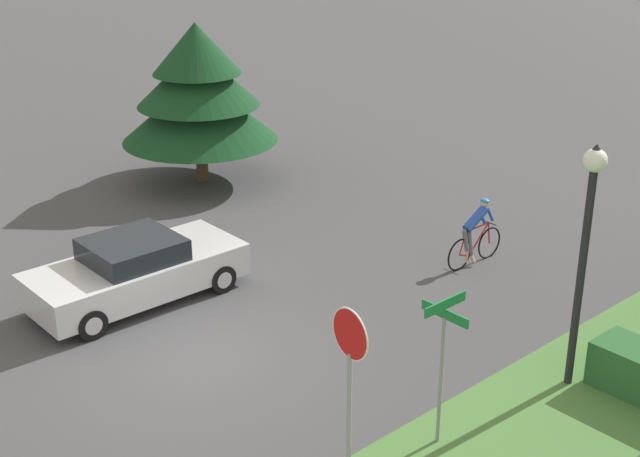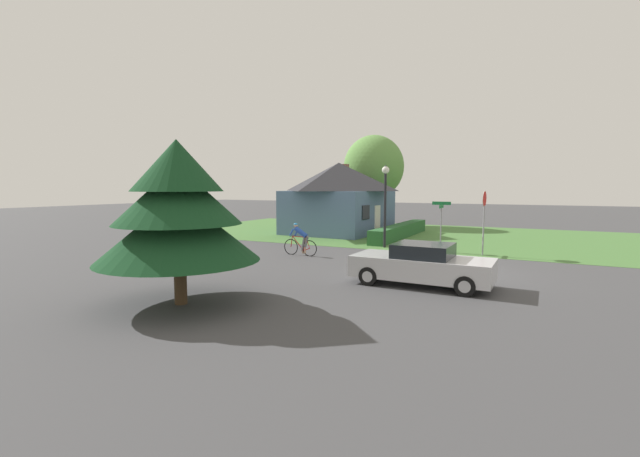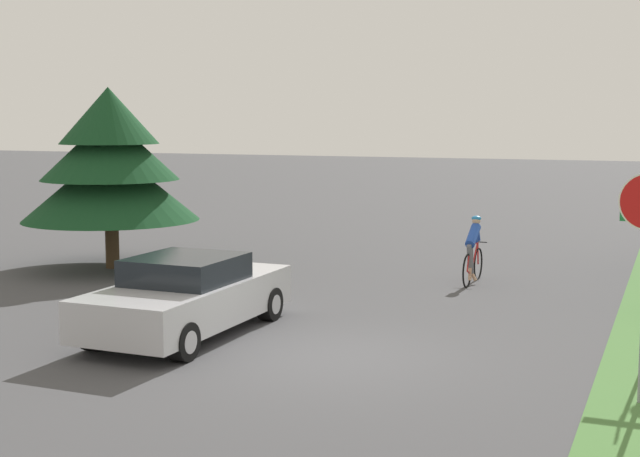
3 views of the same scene
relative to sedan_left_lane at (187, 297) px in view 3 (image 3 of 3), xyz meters
The scene contains 4 objects.
ground_plane 2.84m from the sedan_left_lane, ahead, with size 140.00×140.00×0.00m, color #424244.
sedan_left_lane is the anchor object (origin of this frame).
cyclist 7.54m from the sedan_left_lane, 62.04° to the left, with size 0.44×1.81×1.55m.
conifer_tall_near 7.82m from the sedan_left_lane, 134.90° to the left, with size 4.39×4.39×4.52m.
Camera 3 is at (5.13, -12.75, 3.75)m, focal length 50.00 mm.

